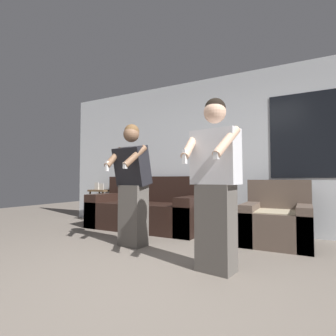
{
  "coord_description": "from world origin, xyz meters",
  "views": [
    {
      "loc": [
        1.27,
        -1.76,
        0.87
      ],
      "look_at": [
        -0.14,
        0.91,
        1.01
      ],
      "focal_mm": 28.0,
      "sensor_mm": 36.0,
      "label": 1
    }
  ],
  "objects_px": {
    "couch": "(147,211)",
    "armchair": "(277,222)",
    "person_left": "(132,185)",
    "side_table": "(101,196)",
    "person_right": "(215,183)"
  },
  "relations": [
    {
      "from": "couch",
      "to": "armchair",
      "type": "xyz_separation_m",
      "value": [
        2.17,
        -0.12,
        -0.02
      ]
    },
    {
      "from": "couch",
      "to": "person_left",
      "type": "distance_m",
      "value": 1.34
    },
    {
      "from": "couch",
      "to": "side_table",
      "type": "bearing_deg",
      "value": 169.56
    },
    {
      "from": "couch",
      "to": "side_table",
      "type": "xyz_separation_m",
      "value": [
        -1.32,
        0.24,
        0.22
      ]
    },
    {
      "from": "side_table",
      "to": "person_left",
      "type": "relative_size",
      "value": 0.5
    },
    {
      "from": "couch",
      "to": "person_left",
      "type": "bearing_deg",
      "value": -66.98
    },
    {
      "from": "person_right",
      "to": "side_table",
      "type": "bearing_deg",
      "value": 149.74
    },
    {
      "from": "couch",
      "to": "armchair",
      "type": "height_order",
      "value": "couch"
    },
    {
      "from": "side_table",
      "to": "person_left",
      "type": "bearing_deg",
      "value": -37.59
    },
    {
      "from": "armchair",
      "to": "person_left",
      "type": "height_order",
      "value": "person_left"
    },
    {
      "from": "armchair",
      "to": "person_right",
      "type": "height_order",
      "value": "person_right"
    },
    {
      "from": "armchair",
      "to": "person_right",
      "type": "relative_size",
      "value": 0.52
    },
    {
      "from": "couch",
      "to": "side_table",
      "type": "distance_m",
      "value": 1.36
    },
    {
      "from": "armchair",
      "to": "person_left",
      "type": "distance_m",
      "value": 2.04
    },
    {
      "from": "side_table",
      "to": "armchair",
      "type": "bearing_deg",
      "value": -5.97
    }
  ]
}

